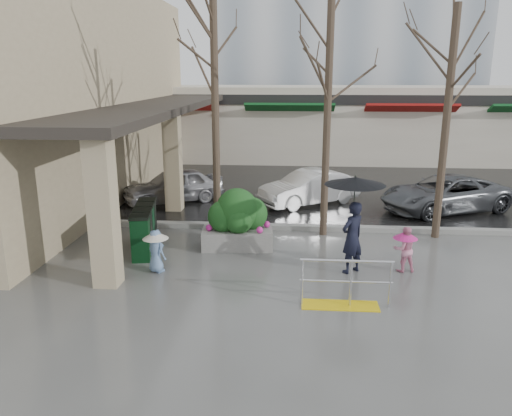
# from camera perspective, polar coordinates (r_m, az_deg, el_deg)

# --- Properties ---
(ground) EXTENTS (120.00, 120.00, 0.00)m
(ground) POSITION_cam_1_polar(r_m,az_deg,el_deg) (11.78, 2.69, -8.30)
(ground) COLOR #51514F
(ground) RESTS_ON ground
(street_asphalt) EXTENTS (120.00, 36.00, 0.01)m
(street_asphalt) POSITION_cam_1_polar(r_m,az_deg,el_deg) (33.14, 3.90, 6.97)
(street_asphalt) COLOR black
(street_asphalt) RESTS_ON ground
(curb) EXTENTS (120.00, 0.30, 0.15)m
(curb) POSITION_cam_1_polar(r_m,az_deg,el_deg) (15.51, 3.16, -2.18)
(curb) COLOR gray
(curb) RESTS_ON ground
(near_building) EXTENTS (6.00, 18.00, 8.00)m
(near_building) POSITION_cam_1_polar(r_m,az_deg,el_deg) (20.99, -22.37, 12.16)
(near_building) COLOR tan
(near_building) RESTS_ON ground
(canopy_slab) EXTENTS (2.80, 18.00, 0.25)m
(canopy_slab) POSITION_cam_1_polar(r_m,az_deg,el_deg) (19.51, -10.93, 11.75)
(canopy_slab) COLOR #2D2823
(canopy_slab) RESTS_ON pillar_front
(pillar_front) EXTENTS (0.55, 0.55, 3.50)m
(pillar_front) POSITION_cam_1_polar(r_m,az_deg,el_deg) (11.51, -17.08, -0.32)
(pillar_front) COLOR tan
(pillar_front) RESTS_ON ground
(pillar_back) EXTENTS (0.55, 0.55, 3.50)m
(pillar_back) POSITION_cam_1_polar(r_m,az_deg,el_deg) (17.57, -9.47, 5.31)
(pillar_back) COLOR tan
(pillar_back) RESTS_ON ground
(storefront_row) EXTENTS (34.00, 6.74, 4.00)m
(storefront_row) POSITION_cam_1_polar(r_m,az_deg,el_deg) (28.95, 7.91, 9.69)
(storefront_row) COLOR beige
(storefront_row) RESTS_ON ground
(handrail) EXTENTS (1.90, 0.50, 1.03)m
(handrail) POSITION_cam_1_polar(r_m,az_deg,el_deg) (10.59, 9.98, -9.12)
(handrail) COLOR yellow
(handrail) RESTS_ON ground
(tree_west) EXTENTS (3.20, 3.20, 6.80)m
(tree_west) POSITION_cam_1_polar(r_m,az_deg,el_deg) (14.60, -4.80, 16.65)
(tree_west) COLOR #382B21
(tree_west) RESTS_ON ground
(tree_midwest) EXTENTS (3.20, 3.20, 7.00)m
(tree_midwest) POSITION_cam_1_polar(r_m,az_deg,el_deg) (14.45, 8.42, 17.16)
(tree_midwest) COLOR #382B21
(tree_midwest) RESTS_ON ground
(tree_mideast) EXTENTS (3.20, 3.20, 6.50)m
(tree_mideast) POSITION_cam_1_polar(r_m,az_deg,el_deg) (15.02, 21.46, 14.80)
(tree_mideast) COLOR #382B21
(tree_mideast) RESTS_ON ground
(woman) EXTENTS (1.44, 1.44, 2.40)m
(woman) POSITION_cam_1_polar(r_m,az_deg,el_deg) (12.01, 11.08, -0.60)
(woman) COLOR black
(woman) RESTS_ON ground
(child_pink) EXTENTS (0.61, 0.60, 1.13)m
(child_pink) POSITION_cam_1_polar(r_m,az_deg,el_deg) (12.62, 16.63, -4.22)
(child_pink) COLOR pink
(child_pink) RESTS_ON ground
(child_blue) EXTENTS (0.63, 0.63, 1.07)m
(child_blue) POSITION_cam_1_polar(r_m,az_deg,el_deg) (12.30, -11.37, -4.35)
(child_blue) COLOR #6688B6
(child_blue) RESTS_ON ground
(planter) EXTENTS (2.00, 1.17, 1.68)m
(planter) POSITION_cam_1_polar(r_m,az_deg,el_deg) (13.71, -2.11, -1.33)
(planter) COLOR gray
(planter) RESTS_ON ground
(news_boxes) EXTENTS (0.86, 2.22, 1.21)m
(news_boxes) POSITION_cam_1_polar(r_m,az_deg,el_deg) (13.93, -12.63, -2.26)
(news_boxes) COLOR black
(news_boxes) RESTS_ON ground
(car_a) EXTENTS (3.94, 3.15, 1.26)m
(car_a) POSITION_cam_1_polar(r_m,az_deg,el_deg) (18.92, -9.42, 2.55)
(car_a) COLOR #A8A7AC
(car_a) RESTS_ON ground
(car_b) EXTENTS (3.91, 3.25, 1.26)m
(car_b) POSITION_cam_1_polar(r_m,az_deg,el_deg) (18.42, 6.08, 2.32)
(car_b) COLOR silver
(car_b) RESTS_ON ground
(car_c) EXTENTS (4.99, 3.69, 1.26)m
(car_c) POSITION_cam_1_polar(r_m,az_deg,el_deg) (18.60, 20.77, 1.54)
(car_c) COLOR #575A5E
(car_c) RESTS_ON ground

